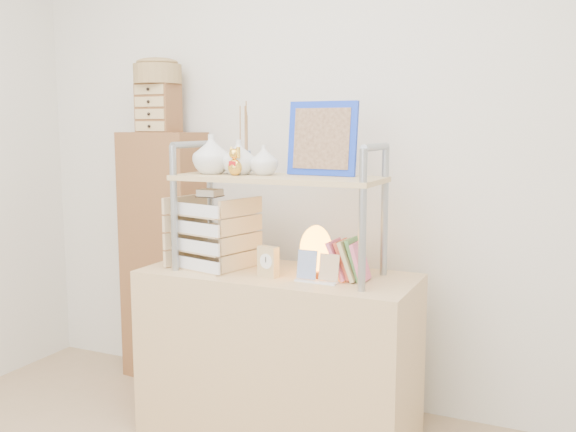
{
  "coord_description": "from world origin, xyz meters",
  "views": [
    {
      "loc": [
        1.18,
        -1.26,
        1.38
      ],
      "look_at": [
        0.05,
        1.2,
        1.0
      ],
      "focal_mm": 40.0,
      "sensor_mm": 36.0,
      "label": 1
    }
  ],
  "objects_px": {
    "desk": "(278,355)",
    "letter_tray": "(211,236)",
    "cabinet": "(165,257)",
    "salt_lamp": "(316,250)"
  },
  "relations": [
    {
      "from": "cabinet",
      "to": "salt_lamp",
      "type": "bearing_deg",
      "value": -13.18
    },
    {
      "from": "cabinet",
      "to": "letter_tray",
      "type": "xyz_separation_m",
      "value": [
        0.54,
        -0.4,
        0.22
      ]
    },
    {
      "from": "desk",
      "to": "cabinet",
      "type": "xyz_separation_m",
      "value": [
        -0.86,
        0.37,
        0.3
      ]
    },
    {
      "from": "desk",
      "to": "cabinet",
      "type": "bearing_deg",
      "value": 156.72
    },
    {
      "from": "cabinet",
      "to": "letter_tray",
      "type": "relative_size",
      "value": 3.81
    },
    {
      "from": "desk",
      "to": "salt_lamp",
      "type": "bearing_deg",
      "value": 3.07
    },
    {
      "from": "cabinet",
      "to": "salt_lamp",
      "type": "height_order",
      "value": "cabinet"
    },
    {
      "from": "desk",
      "to": "letter_tray",
      "type": "bearing_deg",
      "value": -175.5
    },
    {
      "from": "letter_tray",
      "to": "salt_lamp",
      "type": "distance_m",
      "value": 0.5
    },
    {
      "from": "desk",
      "to": "cabinet",
      "type": "height_order",
      "value": "cabinet"
    }
  ]
}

